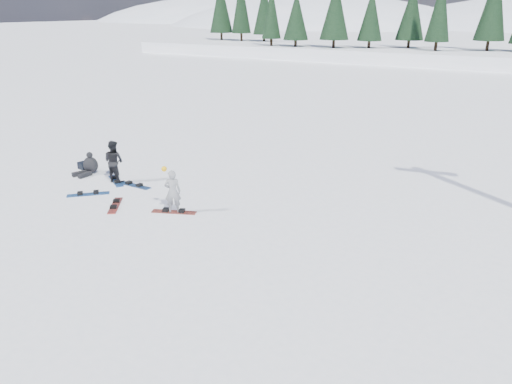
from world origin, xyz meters
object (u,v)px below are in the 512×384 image
Objects in this scene: snowboarder_woman at (173,191)px; gear_bag at (83,166)px; snowboard_loose_c at (134,185)px; snowboard_loose_b at (115,205)px; snowboarder_man at (114,161)px; snowboard_loose_a at (88,194)px; seated_rider at (90,165)px.

snowboarder_woman reaches higher than gear_bag.
snowboard_loose_b is (0.90, -1.88, 0.00)m from snowboard_loose_c.
gear_bag is 3.37m from snowboard_loose_c.
gear_bag is (-6.36, 1.79, -0.61)m from snowboarder_woman.
snowboard_loose_a is (0.23, -1.61, -0.81)m from snowboarder_man.
seated_rider is 0.77m from gear_bag.
seated_rider reaches higher than snowboard_loose_c.
snowboard_loose_a is at bearing 93.51° from snowboarder_man.
seated_rider is at bearing -20.23° from gear_bag.
snowboard_loose_c is (3.34, -0.48, -0.14)m from gear_bag.
snowboarder_man is 2.81m from snowboard_loose_b.
snowboarder_man is at bearing 53.79° from snowboard_loose_a.
snowboard_loose_a is (-3.79, -0.27, -0.74)m from snowboarder_woman.
gear_bag is at bearing 170.42° from seated_rider.
snowboarder_man reaches higher than seated_rider.
snowboarder_woman is 3.38m from snowboard_loose_c.
snowboarder_man is at bearing 3.73° from seated_rider.
gear_bag is 3.30m from snowboard_loose_a.
snowboarder_man reaches higher than snowboard_loose_c.
gear_bag is (-0.70, 0.26, -0.20)m from seated_rider.
seated_rider is 0.75× the size of snowboard_loose_a.
snowboarder_man is 1.10× the size of snowboard_loose_c.
snowboarder_woman is at bearing -15.70° from gear_bag.
snowboard_loose_b is (1.90, -1.90, -0.81)m from snowboarder_man.
seated_rider is at bearing 91.63° from snowboard_loose_a.
snowboarder_man is at bearing -11.04° from gear_bag.
snowboard_loose_c is (-3.02, 1.31, -0.74)m from snowboarder_woman.
snowboarder_man reaches higher than snowboard_loose_b.
snowboard_loose_c and snowboard_loose_b have the same top height.
snowboard_loose_b is (3.54, -2.10, -0.33)m from seated_rider.
snowboarder_woman is 0.98× the size of snowboarder_man.
snowboard_loose_a is at bearing -114.75° from snowboard_loose_c.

